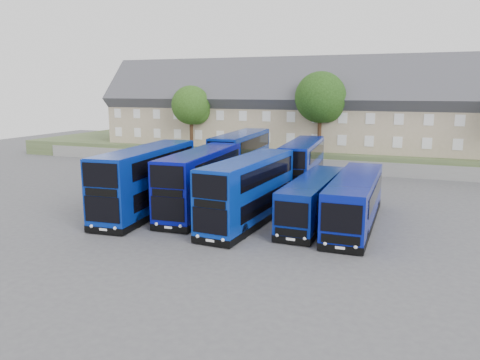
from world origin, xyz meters
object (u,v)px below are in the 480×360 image
tree_west (192,107)px  tree_mid (322,99)px  dd_front_mid (201,182)px  coach_east_a (313,200)px  dd_front_left (147,181)px

tree_west → tree_mid: size_ratio=0.83×
dd_front_mid → tree_west: (-11.22, 21.39, 4.78)m
tree_west → tree_mid: tree_mid is taller
coach_east_a → tree_west: tree_west is taller
dd_front_mid → tree_west: bearing=114.1°
dd_front_left → tree_west: (-7.47, 22.96, 4.66)m
dd_front_left → tree_west: tree_west is taller
tree_west → tree_mid: (16.00, 0.50, 1.02)m
dd_front_mid → coach_east_a: (8.52, 0.32, -0.75)m
dd_front_mid → tree_mid: tree_mid is taller
dd_front_left → tree_mid: (8.53, 23.46, 5.68)m
coach_east_a → dd_front_mid: bearing=-176.6°
dd_front_left → dd_front_mid: dd_front_left is taller
dd_front_left → coach_east_a: 12.45m
dd_front_mid → tree_west: 24.62m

